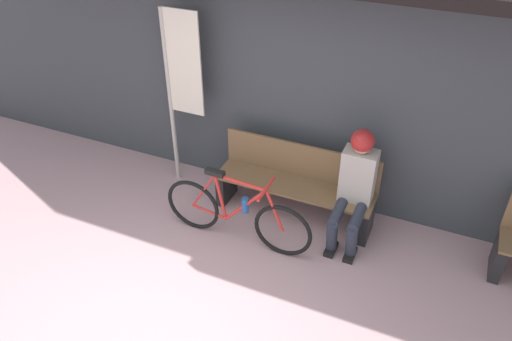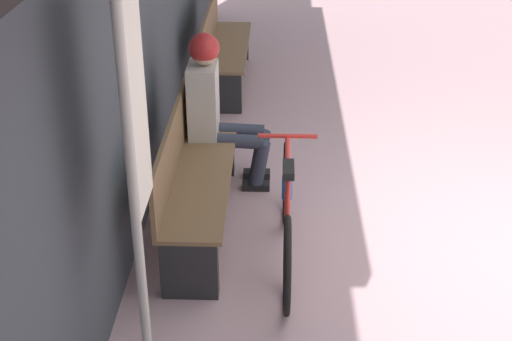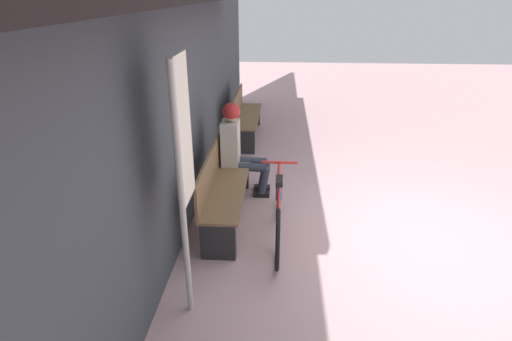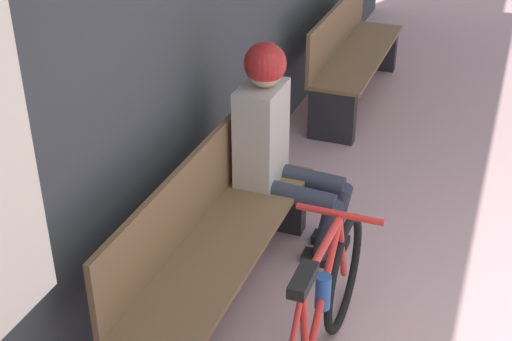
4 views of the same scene
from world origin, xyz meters
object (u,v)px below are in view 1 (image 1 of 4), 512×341
Objects in this scene: park_bench_near at (296,185)px; bicycle at (236,215)px; person_seated at (356,181)px; banner_pole at (179,78)px.

park_bench_near is 1.07× the size of bicycle.
park_bench_near reaches higher than bicycle.
person_seated reaches higher than park_bench_near.
banner_pole is at bearing 143.99° from bicycle.
person_seated is (1.06, 0.55, 0.36)m from bicycle.
banner_pole is (-1.01, 0.74, 1.02)m from bicycle.
bicycle is at bearing -152.56° from person_seated.
park_bench_near is 0.74m from person_seated.
banner_pole reaches higher than bicycle.
person_seated is 2.18m from banner_pole.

